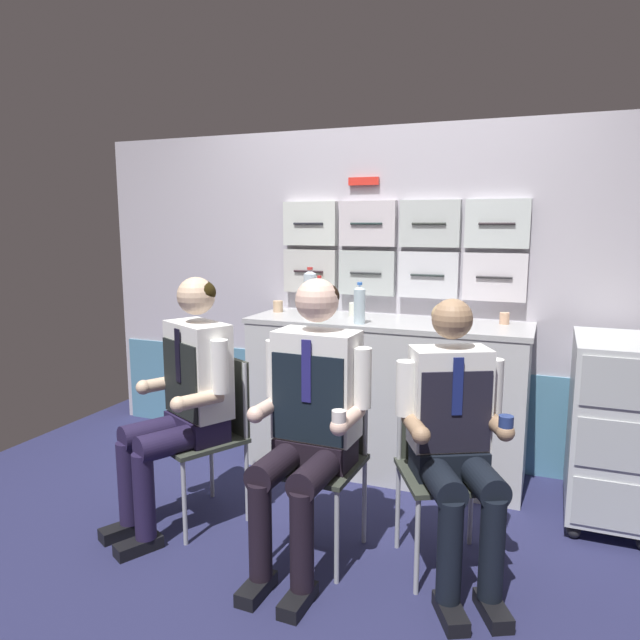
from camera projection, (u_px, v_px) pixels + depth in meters
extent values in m
cube|color=#232549|center=(299.00, 558.00, 2.78)|extent=(4.80, 4.80, 0.04)
cube|color=#B7B1BD|center=(382.00, 295.00, 3.87)|extent=(4.20, 0.06, 2.15)
cube|color=teal|center=(379.00, 407.00, 3.96)|extent=(4.12, 0.01, 0.64)
cube|color=beige|center=(310.00, 271.00, 3.97)|extent=(0.37, 0.06, 0.29)
cylinder|color=black|center=(308.00, 271.00, 3.93)|extent=(0.21, 0.01, 0.01)
cube|color=#B0B7B6|center=(367.00, 273.00, 3.82)|extent=(0.37, 0.06, 0.29)
cylinder|color=#232527|center=(365.00, 273.00, 3.78)|extent=(0.21, 0.01, 0.01)
cube|color=silver|center=(428.00, 275.00, 3.67)|extent=(0.37, 0.06, 0.29)
cylinder|color=#1F2828|center=(427.00, 275.00, 3.64)|extent=(0.21, 0.01, 0.01)
cube|color=silver|center=(495.00, 277.00, 3.53)|extent=(0.37, 0.06, 0.29)
cylinder|color=black|center=(494.00, 278.00, 3.49)|extent=(0.21, 0.01, 0.01)
cube|color=silver|center=(310.00, 224.00, 3.91)|extent=(0.37, 0.06, 0.29)
cylinder|color=black|center=(308.00, 224.00, 3.88)|extent=(0.21, 0.01, 0.01)
cube|color=silver|center=(368.00, 224.00, 3.77)|extent=(0.37, 0.06, 0.29)
cylinder|color=#1C2A2A|center=(366.00, 224.00, 3.73)|extent=(0.21, 0.01, 0.01)
cube|color=#B8BFBD|center=(430.00, 224.00, 3.62)|extent=(0.37, 0.06, 0.29)
cylinder|color=#262A27|center=(429.00, 224.00, 3.59)|extent=(0.21, 0.01, 0.01)
cube|color=silver|center=(497.00, 224.00, 3.47)|extent=(0.37, 0.06, 0.29)
cylinder|color=#292226|center=(497.00, 224.00, 3.44)|extent=(0.21, 0.01, 0.01)
cube|color=red|center=(364.00, 181.00, 3.75)|extent=(0.20, 0.02, 0.05)
cube|color=#BCBCBE|center=(385.00, 399.00, 3.66)|extent=(1.68, 0.52, 0.93)
cube|color=#ACADAF|center=(386.00, 323.00, 3.58)|extent=(1.71, 0.53, 0.03)
sphere|color=black|center=(573.00, 531.00, 2.92)|extent=(0.07, 0.07, 0.07)
sphere|color=black|center=(571.00, 485.00, 3.42)|extent=(0.07, 0.07, 0.07)
sphere|color=black|center=(631.00, 494.00, 3.31)|extent=(0.07, 0.07, 0.07)
cube|color=silver|center=(611.00, 424.00, 3.03)|extent=(0.40, 0.64, 0.90)
cube|color=#ADB2B4|center=(612.00, 506.00, 2.79)|extent=(0.35, 0.01, 0.24)
cube|color=#ADB2B4|center=(617.00, 446.00, 2.74)|extent=(0.35, 0.01, 0.24)
cube|color=#ADB2B4|center=(623.00, 384.00, 2.69)|extent=(0.35, 0.01, 0.24)
cylinder|color=#28282D|center=(624.00, 355.00, 2.69)|extent=(0.32, 0.02, 0.02)
cylinder|color=#A8AAAF|center=(152.00, 479.00, 3.09)|extent=(0.02, 0.02, 0.43)
cylinder|color=#A8AAAF|center=(184.00, 503.00, 2.83)|extent=(0.02, 0.02, 0.43)
cylinder|color=#A8AAAF|center=(211.00, 461.00, 3.33)|extent=(0.02, 0.02, 0.43)
cylinder|color=#A8AAAF|center=(247.00, 482.00, 3.06)|extent=(0.02, 0.02, 0.43)
cube|color=#33382F|center=(198.00, 439.00, 3.04)|extent=(0.54, 0.54, 0.02)
cube|color=#33382F|center=(228.00, 393.00, 3.13)|extent=(0.34, 0.19, 0.40)
cylinder|color=#A8AAAF|center=(209.00, 386.00, 3.25)|extent=(0.02, 0.02, 0.40)
cylinder|color=#A8AAAF|center=(245.00, 401.00, 2.99)|extent=(0.02, 0.02, 0.40)
cube|color=black|center=(123.00, 531.00, 2.93)|extent=(0.18, 0.24, 0.06)
cube|color=black|center=(139.00, 546.00, 2.79)|extent=(0.18, 0.24, 0.06)
cylinder|color=#201938|center=(128.00, 483.00, 2.92)|extent=(0.10, 0.10, 0.42)
cylinder|color=#201938|center=(144.00, 496.00, 2.78)|extent=(0.10, 0.10, 0.42)
cylinder|color=#201938|center=(158.00, 431.00, 2.99)|extent=(0.29, 0.40, 0.13)
cylinder|color=#201938|center=(175.00, 441.00, 2.85)|extent=(0.29, 0.40, 0.13)
cube|color=#201938|center=(197.00, 426.00, 3.03)|extent=(0.39, 0.33, 0.12)
cube|color=white|center=(199.00, 369.00, 2.99)|extent=(0.41, 0.34, 0.48)
cube|color=black|center=(180.00, 380.00, 2.93)|extent=(0.30, 0.16, 0.38)
cube|color=black|center=(178.00, 356.00, 2.90)|extent=(0.04, 0.03, 0.27)
cylinder|color=white|center=(179.00, 352.00, 3.14)|extent=(0.08, 0.08, 0.26)
cylinder|color=beige|center=(163.00, 384.00, 3.08)|extent=(0.17, 0.24, 0.07)
sphere|color=beige|center=(143.00, 387.00, 3.01)|extent=(0.08, 0.08, 0.08)
cylinder|color=white|center=(220.00, 366.00, 2.83)|extent=(0.08, 0.08, 0.26)
cylinder|color=beige|center=(199.00, 400.00, 2.80)|extent=(0.17, 0.24, 0.07)
sphere|color=beige|center=(178.00, 404.00, 2.73)|extent=(0.08, 0.08, 0.08)
sphere|color=beige|center=(196.00, 296.00, 2.93)|extent=(0.19, 0.19, 0.19)
ellipsoid|color=black|center=(198.00, 292.00, 2.94)|extent=(0.24, 0.24, 0.13)
cylinder|color=#A8AAAF|center=(263.00, 520.00, 2.66)|extent=(0.02, 0.02, 0.43)
cylinder|color=#A8AAAF|center=(337.00, 537.00, 2.52)|extent=(0.02, 0.02, 0.43)
cylinder|color=#A8AAAF|center=(297.00, 488.00, 2.99)|extent=(0.02, 0.02, 0.43)
cylinder|color=#A8AAAF|center=(364.00, 501.00, 2.85)|extent=(0.02, 0.02, 0.43)
cube|color=#33382F|center=(315.00, 465.00, 2.72)|extent=(0.41, 0.41, 0.02)
cube|color=#33382F|center=(331.00, 409.00, 2.85)|extent=(0.37, 0.04, 0.40)
cylinder|color=#A8AAAF|center=(297.00, 405.00, 2.92)|extent=(0.02, 0.02, 0.40)
cylinder|color=#A8AAAF|center=(365.00, 415.00, 2.77)|extent=(0.02, 0.02, 0.40)
cube|color=black|center=(256.00, 589.00, 2.47)|extent=(0.10, 0.22, 0.06)
cube|color=black|center=(298.00, 600.00, 2.39)|extent=(0.10, 0.22, 0.06)
cylinder|color=black|center=(260.00, 531.00, 2.46)|extent=(0.10, 0.10, 0.42)
cylinder|color=black|center=(302.00, 541.00, 2.39)|extent=(0.10, 0.10, 0.42)
cylinder|color=black|center=(279.00, 463.00, 2.58)|extent=(0.14, 0.40, 0.13)
cylinder|color=black|center=(319.00, 471.00, 2.51)|extent=(0.14, 0.40, 0.13)
cube|color=black|center=(315.00, 450.00, 2.70)|extent=(0.36, 0.21, 0.12)
cube|color=white|center=(317.00, 385.00, 2.67)|extent=(0.38, 0.22, 0.50)
cube|color=black|center=(307.00, 399.00, 2.58)|extent=(0.34, 0.02, 0.40)
cube|color=navy|center=(306.00, 371.00, 2.55)|extent=(0.04, 0.01, 0.28)
cylinder|color=white|center=(275.00, 368.00, 2.75)|extent=(0.08, 0.08, 0.27)
cylinder|color=beige|center=(268.00, 407.00, 2.66)|extent=(0.08, 0.25, 0.07)
sphere|color=beige|center=(255.00, 415.00, 2.56)|extent=(0.08, 0.08, 0.08)
cylinder|color=white|center=(362.00, 378.00, 2.58)|extent=(0.08, 0.08, 0.27)
cylinder|color=beige|center=(348.00, 419.00, 2.51)|extent=(0.08, 0.25, 0.07)
sphere|color=beige|center=(339.00, 427.00, 2.41)|extent=(0.08, 0.08, 0.08)
cylinder|color=white|center=(339.00, 418.00, 2.40)|extent=(0.06, 0.06, 0.06)
sphere|color=beige|center=(317.00, 300.00, 2.61)|extent=(0.20, 0.20, 0.20)
ellipsoid|color=black|center=(318.00, 296.00, 2.62)|extent=(0.20, 0.18, 0.14)
cylinder|color=#A8AAAF|center=(417.00, 547.00, 2.45)|extent=(0.02, 0.02, 0.43)
cylinder|color=#A8AAAF|center=(501.00, 542.00, 2.48)|extent=(0.02, 0.02, 0.43)
cylinder|color=#A8AAAF|center=(398.00, 506.00, 2.80)|extent=(0.02, 0.02, 0.43)
cylinder|color=#A8AAAF|center=(471.00, 502.00, 2.83)|extent=(0.02, 0.02, 0.43)
cube|color=#33382F|center=(448.00, 476.00, 2.60)|extent=(0.54, 0.54, 0.02)
cube|color=#33382F|center=(437.00, 416.00, 2.75)|extent=(0.34, 0.19, 0.40)
cylinder|color=#A8AAAF|center=(400.00, 418.00, 2.73)|extent=(0.02, 0.02, 0.40)
cylinder|color=#A8AAAF|center=(475.00, 416.00, 2.76)|extent=(0.02, 0.02, 0.40)
cube|color=black|center=(451.00, 613.00, 2.31)|extent=(0.18, 0.24, 0.06)
cube|color=black|center=(493.00, 610.00, 2.33)|extent=(0.18, 0.24, 0.06)
cylinder|color=black|center=(450.00, 551.00, 2.31)|extent=(0.10, 0.10, 0.42)
cylinder|color=black|center=(492.00, 549.00, 2.33)|extent=(0.10, 0.10, 0.42)
cylinder|color=black|center=(440.00, 479.00, 2.43)|extent=(0.28, 0.37, 0.13)
cylinder|color=black|center=(480.00, 477.00, 2.44)|extent=(0.28, 0.37, 0.13)
cube|color=black|center=(448.00, 460.00, 2.59)|extent=(0.37, 0.32, 0.12)
cube|color=white|center=(449.00, 398.00, 2.56)|extent=(0.38, 0.32, 0.44)
cube|color=black|center=(456.00, 412.00, 2.47)|extent=(0.28, 0.15, 0.35)
cube|color=navy|center=(458.00, 387.00, 2.45)|extent=(0.04, 0.03, 0.25)
cylinder|color=white|center=(406.00, 388.00, 2.54)|extent=(0.08, 0.08, 0.24)
cylinder|color=#9C795A|center=(415.00, 427.00, 2.46)|extent=(0.16, 0.23, 0.07)
sphere|color=#9C795A|center=(421.00, 435.00, 2.37)|extent=(0.08, 0.08, 0.08)
cylinder|color=white|center=(493.00, 386.00, 2.57)|extent=(0.08, 0.08, 0.24)
cylinder|color=#9C795A|center=(496.00, 424.00, 2.50)|extent=(0.16, 0.23, 0.07)
sphere|color=#9C795A|center=(506.00, 432.00, 2.40)|extent=(0.08, 0.08, 0.08)
cylinder|color=navy|center=(506.00, 423.00, 2.39)|extent=(0.06, 0.06, 0.06)
sphere|color=#9C795A|center=(452.00, 319.00, 2.51)|extent=(0.18, 0.18, 0.18)
ellipsoid|color=tan|center=(451.00, 315.00, 2.52)|extent=(0.22, 0.22, 0.12)
cylinder|color=silver|center=(310.00, 296.00, 3.68)|extent=(0.08, 0.08, 0.27)
cone|color=silver|center=(310.00, 272.00, 3.65)|extent=(0.08, 0.08, 0.02)
cylinder|color=red|center=(310.00, 268.00, 3.65)|extent=(0.04, 0.04, 0.02)
cylinder|color=#509A5C|center=(319.00, 297.00, 3.90)|extent=(0.06, 0.06, 0.20)
cone|color=#509A5C|center=(319.00, 280.00, 3.88)|extent=(0.06, 0.06, 0.02)
cylinder|color=red|center=(319.00, 277.00, 3.87)|extent=(0.03, 0.03, 0.02)
cylinder|color=silver|center=(359.00, 307.00, 3.45)|extent=(0.07, 0.07, 0.20)
cone|color=silver|center=(360.00, 287.00, 3.43)|extent=(0.07, 0.07, 0.02)
cylinder|color=blue|center=(360.00, 284.00, 3.42)|extent=(0.03, 0.03, 0.02)
cylinder|color=tan|center=(278.00, 306.00, 3.92)|extent=(0.06, 0.06, 0.07)
cylinder|color=#382114|center=(278.00, 302.00, 3.91)|extent=(0.06, 0.06, 0.01)
cylinder|color=silver|center=(354.00, 310.00, 3.73)|extent=(0.07, 0.07, 0.09)
cylinder|color=#382114|center=(354.00, 304.00, 3.72)|extent=(0.06, 0.06, 0.01)
cylinder|color=tan|center=(504.00, 318.00, 3.45)|extent=(0.06, 0.06, 0.07)
cylinder|color=#382114|center=(505.00, 314.00, 3.44)|extent=(0.05, 0.05, 0.01)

